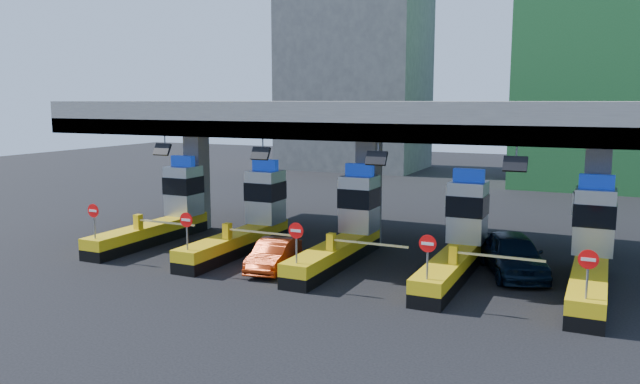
% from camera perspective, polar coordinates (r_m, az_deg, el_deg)
% --- Properties ---
extents(ground, '(120.00, 120.00, 0.00)m').
position_cam_1_polar(ground, '(27.79, 2.21, -6.30)').
color(ground, black).
rests_on(ground, ground).
extents(toll_canopy, '(28.00, 12.09, 7.00)m').
position_cam_1_polar(toll_canopy, '(29.57, 4.45, 6.59)').
color(toll_canopy, slate).
rests_on(toll_canopy, ground).
extents(toll_lane_far_left, '(4.43, 8.00, 4.16)m').
position_cam_1_polar(toll_lane_far_left, '(32.81, -13.90, -1.78)').
color(toll_lane_far_left, black).
rests_on(toll_lane_far_left, ground).
extents(toll_lane_left, '(4.43, 8.00, 4.16)m').
position_cam_1_polar(toll_lane_left, '(29.96, -6.42, -2.53)').
color(toll_lane_left, black).
rests_on(toll_lane_left, ground).
extents(toll_lane_center, '(4.43, 8.00, 4.16)m').
position_cam_1_polar(toll_lane_center, '(27.72, 2.45, -3.37)').
color(toll_lane_center, black).
rests_on(toll_lane_center, ground).
extents(toll_lane_right, '(4.43, 8.00, 4.16)m').
position_cam_1_polar(toll_lane_right, '(26.26, 12.61, -4.24)').
color(toll_lane_right, black).
rests_on(toll_lane_right, ground).
extents(toll_lane_far_right, '(4.43, 8.00, 4.16)m').
position_cam_1_polar(toll_lane_far_right, '(25.71, 23.59, -5.02)').
color(toll_lane_far_right, black).
rests_on(toll_lane_far_right, ground).
extents(bg_building_concrete, '(14.00, 10.00, 18.00)m').
position_cam_1_polar(bg_building_concrete, '(65.54, 3.19, 10.07)').
color(bg_building_concrete, '#4C4C49').
rests_on(bg_building_concrete, ground).
extents(van, '(3.75, 5.42, 1.71)m').
position_cam_1_polar(van, '(26.62, 17.23, -5.44)').
color(van, black).
rests_on(van, ground).
extents(red_car, '(1.99, 4.02, 1.27)m').
position_cam_1_polar(red_car, '(26.31, -4.24, -5.74)').
color(red_car, '#A72D0C').
rests_on(red_car, ground).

